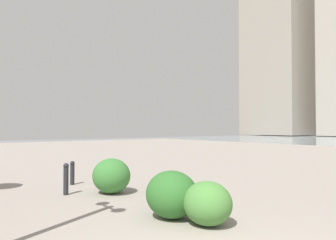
{
  "coord_description": "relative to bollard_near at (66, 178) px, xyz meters",
  "views": [
    {
      "loc": [
        -1.72,
        2.21,
        1.62
      ],
      "look_at": [
        7.82,
        -5.07,
        1.9
      ],
      "focal_mm": 34.43,
      "sensor_mm": 36.0,
      "label": 1
    }
  ],
  "objects": [
    {
      "name": "shrub_round",
      "position": [
        -3.12,
        -0.81,
        0.02
      ],
      "size": [
        1.0,
        0.9,
        0.85
      ],
      "color": "#2D6628",
      "rests_on": "ground"
    },
    {
      "name": "bollard_mid",
      "position": [
        1.25,
        -0.63,
        -0.05
      ],
      "size": [
        0.13,
        0.13,
        0.67
      ],
      "color": "#232328",
      "rests_on": "ground"
    },
    {
      "name": "shrub_wide",
      "position": [
        -0.5,
        -0.96,
        0.03
      ],
      "size": [
        1.01,
        0.91,
        0.86
      ],
      "color": "#387533",
      "rests_on": "ground"
    },
    {
      "name": "building_highrise",
      "position": [
        35.09,
        -62.63,
        17.28
      ],
      "size": [
        13.52,
        13.42,
        35.37
      ],
      "color": "#9E9384",
      "rests_on": "ground"
    },
    {
      "name": "bollard_near",
      "position": [
        0.0,
        0.0,
        0.0
      ],
      "size": [
        0.13,
        0.13,
        0.77
      ],
      "color": "#232328",
      "rests_on": "ground"
    },
    {
      "name": "shrub_low",
      "position": [
        -3.82,
        -1.01,
        -0.03
      ],
      "size": [
        0.86,
        0.78,
        0.73
      ],
      "color": "#477F38",
      "rests_on": "ground"
    }
  ]
}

